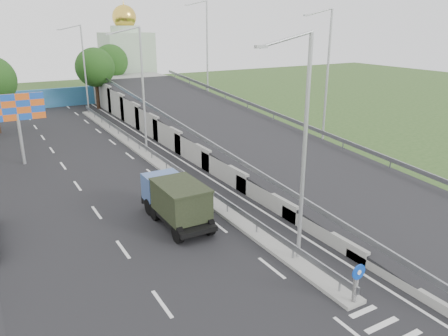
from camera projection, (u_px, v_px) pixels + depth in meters
road_surface at (132, 182)px, 30.34m from camera, size 26.00×90.00×0.04m
median at (152, 159)px, 35.01m from camera, size 1.00×44.00×0.20m
overpass_ramp at (232, 128)px, 38.03m from camera, size 10.00×50.00×3.50m
median_guardrail at (152, 151)px, 34.81m from camera, size 0.09×44.00×0.71m
sign_bollard at (356, 283)px, 16.79m from camera, size 0.64×0.23×1.67m
lamp_post_near at (302, 140)px, 18.46m from camera, size 2.74×0.18×10.08m
lamp_post_mid at (141, 84)px, 34.89m from camera, size 2.74×0.18×10.08m
lamp_post_far at (83, 64)px, 51.32m from camera, size 2.74×0.18×10.08m
blue_wall at (43, 99)px, 55.78m from camera, size 30.00×0.50×2.40m
church at (127, 57)px, 67.66m from camera, size 7.00×7.00×13.80m
billboard at (17, 111)px, 32.74m from camera, size 4.00×0.24×5.50m
tree_median_far at (95, 67)px, 54.06m from camera, size 4.80×4.80×7.60m
tree_ramp_far at (111, 62)px, 61.70m from camera, size 4.80×4.80×7.60m
dump_truck at (176, 199)px, 23.80m from camera, size 2.23×5.66×2.49m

